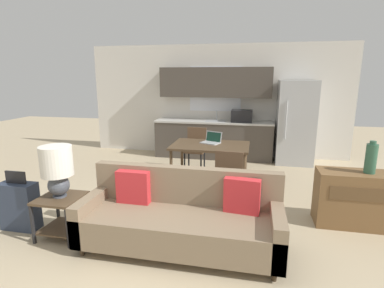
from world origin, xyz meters
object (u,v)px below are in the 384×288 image
refrigerator (295,122)px  couch (181,218)px  laptop (212,140)px  vase (371,158)px  dining_chair_near_right (230,175)px  dining_table (210,149)px  side_table (62,210)px  table_lamp (57,167)px  credenza (362,200)px  dining_chair_far_left (196,147)px  suitcase (19,206)px

refrigerator → couch: 4.31m
laptop → vase: bearing=-5.1°
refrigerator → dining_chair_near_right: bearing=-113.8°
dining_table → side_table: (-1.52, -2.09, -0.35)m
table_lamp → credenza: bearing=15.6°
side_table → dining_chair_near_right: dining_chair_near_right is taller
dining_table → credenza: bearing=-25.7°
dining_chair_near_right → dining_chair_far_left: size_ratio=1.00×
dining_table → laptop: 0.19m
credenza → dining_chair_near_right: dining_chair_near_right is taller
credenza → suitcase: suitcase is taller
credenza → dining_chair_far_left: (-2.60, 1.86, 0.14)m
dining_table → credenza: size_ratio=1.16×
table_lamp → vase: size_ratio=1.50×
dining_table → vase: 2.46m
dining_chair_near_right → dining_chair_far_left: bearing=-58.2°
side_table → laptop: bearing=55.7°
dining_chair_near_right → suitcase: (-2.60, -1.19, -0.20)m
refrigerator → table_lamp: bearing=-128.5°
suitcase → table_lamp: bearing=-3.7°
couch → side_table: size_ratio=4.40×
credenza → table_lamp: bearing=-164.4°
dining_table → refrigerator: bearing=49.3°
table_lamp → suitcase: (-0.64, 0.04, -0.57)m
couch → credenza: bearing=23.7°
refrigerator → dining_chair_far_left: (-2.07, -1.09, -0.42)m
dining_table → dining_chair_far_left: (-0.43, 0.82, -0.19)m
vase → laptop: 2.51m
dining_chair_far_left → dining_chair_near_right: bearing=-60.9°
side_table → suitcase: suitcase is taller
side_table → vase: (3.73, 1.05, 0.58)m
couch → vase: size_ratio=5.41×
dining_table → couch: couch is taller
refrigerator → dining_table: refrigerator is taller
table_lamp → vase: (3.75, 1.03, 0.04)m
vase → suitcase: (-4.39, -0.99, -0.62)m
dining_table → dining_chair_far_left: dining_chair_far_left is taller
side_table → table_lamp: bearing=134.2°
vase → dining_chair_far_left: 3.26m
refrigerator → credenza: size_ratio=1.61×
vase → credenza: bearing=179.4°
refrigerator → side_table: size_ratio=3.61×
refrigerator → table_lamp: (-3.18, -3.99, -0.04)m
table_lamp → laptop: size_ratio=1.60×
side_table → vase: size_ratio=1.23×
couch → vase: (2.24, 0.97, 0.59)m
table_lamp → couch: bearing=2.6°
vase → dining_chair_near_right: 1.84m
dining_chair_far_left → vase: bearing=-33.2°
suitcase → dining_chair_far_left: bearing=58.5°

